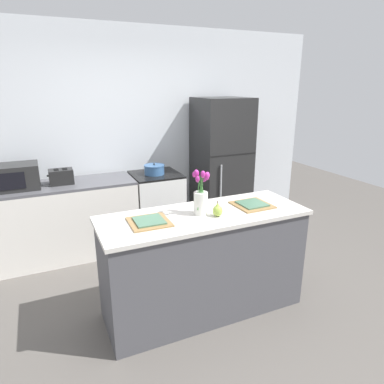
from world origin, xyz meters
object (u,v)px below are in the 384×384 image
(plate_setting_right, at_px, (252,204))
(microwave, at_px, (15,177))
(cooking_pot, at_px, (154,170))
(pear_figurine, at_px, (218,210))
(plate_setting_left, at_px, (149,221))
(toaster, at_px, (61,177))
(stove_range, at_px, (157,207))
(refrigerator, at_px, (221,166))
(flower_vase, at_px, (201,198))

(plate_setting_right, relative_size, microwave, 0.68)
(plate_setting_right, xyz_separation_m, cooking_pot, (-0.41, 1.58, 0.01))
(pear_figurine, height_order, cooking_pot, pear_figurine)
(plate_setting_left, relative_size, plate_setting_right, 1.00)
(toaster, bearing_deg, stove_range, 0.16)
(toaster, distance_m, cooking_pot, 1.10)
(pear_figurine, relative_size, cooking_pot, 0.53)
(cooking_pot, bearing_deg, stove_range, 41.14)
(cooking_pot, bearing_deg, plate_setting_left, -109.70)
(refrigerator, distance_m, microwave, 2.54)
(stove_range, distance_m, pear_figurine, 1.79)
(flower_vase, height_order, plate_setting_left, flower_vase)
(pear_figurine, distance_m, cooking_pot, 1.68)
(plate_setting_left, distance_m, toaster, 1.68)
(plate_setting_left, bearing_deg, plate_setting_right, 0.00)
(plate_setting_right, relative_size, cooking_pot, 1.26)
(refrigerator, relative_size, plate_setting_left, 5.64)
(refrigerator, height_order, plate_setting_left, refrigerator)
(stove_range, bearing_deg, plate_setting_left, -110.20)
(flower_vase, relative_size, microwave, 0.82)
(refrigerator, distance_m, pear_figurine, 1.96)
(toaster, height_order, microwave, microwave)
(refrigerator, xyz_separation_m, plate_setting_left, (-1.54, -1.60, 0.04))
(flower_vase, xyz_separation_m, pear_figurine, (0.11, -0.10, -0.09))
(stove_range, height_order, cooking_pot, cooking_pot)
(toaster, xyz_separation_m, cooking_pot, (1.10, -0.02, -0.03))
(plate_setting_right, bearing_deg, refrigerator, 70.56)
(stove_range, bearing_deg, pear_figurine, -90.84)
(plate_setting_left, bearing_deg, toaster, 108.71)
(flower_vase, bearing_deg, pear_figurine, -43.53)
(pear_figurine, bearing_deg, plate_setting_left, 169.37)
(pear_figurine, height_order, plate_setting_left, pear_figurine)
(stove_range, relative_size, pear_figurine, 6.68)
(pear_figurine, bearing_deg, plate_setting_right, 14.36)
(flower_vase, height_order, pear_figurine, flower_vase)
(flower_vase, xyz_separation_m, microwave, (-1.46, 1.60, -0.05))
(pear_figurine, relative_size, plate_setting_left, 0.42)
(plate_setting_right, bearing_deg, flower_vase, -179.47)
(plate_setting_right, distance_m, microwave, 2.54)
(cooking_pot, bearing_deg, pear_figurine, -90.08)
(refrigerator, bearing_deg, flower_vase, -124.03)
(plate_setting_right, height_order, cooking_pot, cooking_pot)
(refrigerator, distance_m, flower_vase, 1.94)
(flower_vase, distance_m, microwave, 2.16)
(stove_range, relative_size, cooking_pot, 3.53)
(refrigerator, height_order, cooking_pot, refrigerator)
(cooking_pot, distance_m, microwave, 1.57)
(flower_vase, bearing_deg, refrigerator, 55.97)
(plate_setting_right, relative_size, toaster, 1.16)
(toaster, bearing_deg, flower_vase, -58.07)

